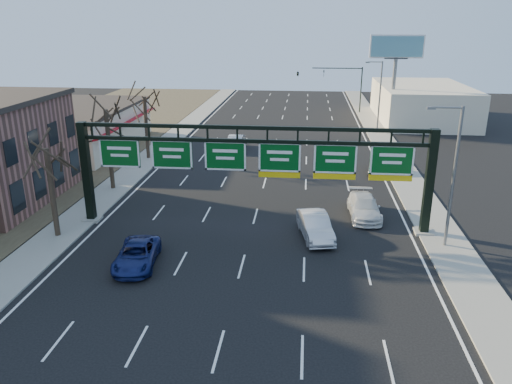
# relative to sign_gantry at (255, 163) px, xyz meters

# --- Properties ---
(ground) EXTENTS (160.00, 160.00, 0.00)m
(ground) POSITION_rel_sign_gantry_xyz_m (-0.16, -8.00, -4.63)
(ground) COLOR black
(ground) RESTS_ON ground
(sidewalk_left) EXTENTS (3.00, 120.00, 0.12)m
(sidewalk_left) POSITION_rel_sign_gantry_xyz_m (-12.96, 12.00, -4.57)
(sidewalk_left) COLOR gray
(sidewalk_left) RESTS_ON ground
(sidewalk_right) EXTENTS (3.00, 120.00, 0.12)m
(sidewalk_right) POSITION_rel_sign_gantry_xyz_m (12.64, 12.00, -4.57)
(sidewalk_right) COLOR gray
(sidewalk_right) RESTS_ON ground
(dirt_strip_left) EXTENTS (21.00, 120.00, 0.06)m
(dirt_strip_left) POSITION_rel_sign_gantry_xyz_m (-25.16, 12.00, -4.60)
(dirt_strip_left) COLOR #473D2B
(dirt_strip_left) RESTS_ON ground
(lane_markings) EXTENTS (21.60, 120.00, 0.01)m
(lane_markings) POSITION_rel_sign_gantry_xyz_m (-0.16, 12.00, -4.62)
(lane_markings) COLOR white
(lane_markings) RESTS_ON ground
(sign_gantry) EXTENTS (24.60, 1.20, 7.20)m
(sign_gantry) POSITION_rel_sign_gantry_xyz_m (0.00, 0.00, 0.00)
(sign_gantry) COLOR black
(sign_gantry) RESTS_ON ground
(cream_strip) EXTENTS (10.90, 18.40, 4.70)m
(cream_strip) POSITION_rel_sign_gantry_xyz_m (-21.64, 21.00, -2.27)
(cream_strip) COLOR beige
(cream_strip) RESTS_ON ground
(building_right_distant) EXTENTS (12.00, 20.00, 5.00)m
(building_right_distant) POSITION_rel_sign_gantry_xyz_m (19.84, 42.00, -2.13)
(building_right_distant) COLOR beige
(building_right_distant) RESTS_ON ground
(tree_gantry) EXTENTS (3.60, 3.60, 8.48)m
(tree_gantry) POSITION_rel_sign_gantry_xyz_m (-12.96, -3.00, 2.48)
(tree_gantry) COLOR #31261B
(tree_gantry) RESTS_ON sidewalk_left
(tree_mid) EXTENTS (3.60, 3.60, 9.24)m
(tree_mid) POSITION_rel_sign_gantry_xyz_m (-12.96, 7.00, 3.23)
(tree_mid) COLOR #31261B
(tree_mid) RESTS_ON sidewalk_left
(tree_far) EXTENTS (3.60, 3.60, 8.86)m
(tree_far) POSITION_rel_sign_gantry_xyz_m (-12.96, 17.00, 2.86)
(tree_far) COLOR #31261B
(tree_far) RESTS_ON sidewalk_left
(streetlight_near) EXTENTS (2.15, 0.22, 9.00)m
(streetlight_near) POSITION_rel_sign_gantry_xyz_m (12.31, -2.00, 0.45)
(streetlight_near) COLOR slate
(streetlight_near) RESTS_ON sidewalk_right
(streetlight_far) EXTENTS (2.15, 0.22, 9.00)m
(streetlight_far) POSITION_rel_sign_gantry_xyz_m (12.31, 32.00, 0.45)
(streetlight_far) COLOR slate
(streetlight_far) RESTS_ON sidewalk_right
(billboard_right) EXTENTS (7.00, 0.50, 12.00)m
(billboard_right) POSITION_rel_sign_gantry_xyz_m (14.84, 36.98, 4.43)
(billboard_right) COLOR slate
(billboard_right) RESTS_ON ground
(traffic_signal_mast) EXTENTS (10.16, 0.54, 7.00)m
(traffic_signal_mast) POSITION_rel_sign_gantry_xyz_m (5.53, 47.00, 0.87)
(traffic_signal_mast) COLOR black
(traffic_signal_mast) RESTS_ON ground
(car_blue_suv) EXTENTS (2.78, 5.06, 1.34)m
(car_blue_suv) POSITION_rel_sign_gantry_xyz_m (-6.32, -6.48, -3.96)
(car_blue_suv) COLOR navy
(car_blue_suv) RESTS_ON ground
(car_silver_sedan) EXTENTS (2.68, 5.15, 1.62)m
(car_silver_sedan) POSITION_rel_sign_gantry_xyz_m (4.17, -1.39, -3.82)
(car_silver_sedan) COLOR silver
(car_silver_sedan) RESTS_ON ground
(car_white_wagon) EXTENTS (2.29, 5.32, 1.53)m
(car_white_wagon) POSITION_rel_sign_gantry_xyz_m (7.80, 2.70, -3.87)
(car_white_wagon) COLOR silver
(car_white_wagon) RESTS_ON ground
(car_grey_far) EXTENTS (2.66, 4.77, 1.53)m
(car_grey_far) POSITION_rel_sign_gantry_xyz_m (10.34, 14.34, -3.86)
(car_grey_far) COLOR #434649
(car_grey_far) RESTS_ON ground
(car_silver_distant) EXTENTS (1.72, 4.68, 1.53)m
(car_silver_distant) POSITION_rel_sign_gantry_xyz_m (-4.44, 21.83, -3.86)
(car_silver_distant) COLOR #B9B9BE
(car_silver_distant) RESTS_ON ground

